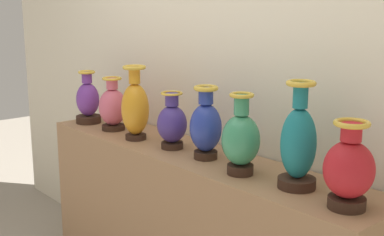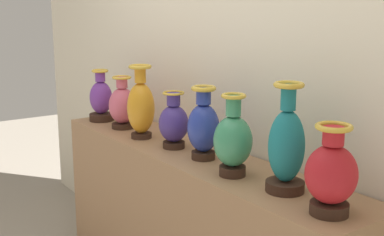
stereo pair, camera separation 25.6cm
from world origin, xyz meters
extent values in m
cube|color=beige|center=(0.00, 0.27, 1.52)|extent=(4.89, 0.10, 3.04)
cylinder|color=#382319|center=(-0.92, -0.05, 0.94)|extent=(0.16, 0.16, 0.04)
ellipsoid|color=#6B3393|center=(-0.92, -0.05, 1.06)|extent=(0.14, 0.14, 0.21)
cylinder|color=#6B3393|center=(-0.92, -0.05, 1.20)|extent=(0.06, 0.06, 0.07)
torus|color=gold|center=(-0.92, -0.05, 1.23)|extent=(0.10, 0.10, 0.02)
cylinder|color=#382319|center=(-0.66, -0.04, 0.93)|extent=(0.14, 0.14, 0.03)
ellipsoid|color=#CC5972|center=(-0.66, -0.04, 1.05)|extent=(0.16, 0.16, 0.21)
cylinder|color=#CC5972|center=(-0.66, -0.04, 1.19)|extent=(0.07, 0.07, 0.06)
torus|color=gold|center=(-0.66, -0.04, 1.22)|extent=(0.11, 0.11, 0.01)
cylinder|color=#382319|center=(-0.40, -0.06, 0.93)|extent=(0.11, 0.11, 0.03)
ellipsoid|color=orange|center=(-0.40, -0.06, 1.08)|extent=(0.15, 0.15, 0.28)
cylinder|color=orange|center=(-0.40, -0.06, 1.27)|extent=(0.06, 0.06, 0.09)
torus|color=gold|center=(-0.40, -0.06, 1.31)|extent=(0.13, 0.13, 0.02)
cylinder|color=#382319|center=(-0.12, -0.03, 0.93)|extent=(0.11, 0.11, 0.03)
ellipsoid|color=#3F2D7F|center=(-0.12, -0.03, 1.04)|extent=(0.15, 0.15, 0.19)
cylinder|color=#3F2D7F|center=(-0.12, -0.03, 1.17)|extent=(0.07, 0.07, 0.06)
torus|color=gold|center=(-0.12, -0.03, 1.20)|extent=(0.11, 0.11, 0.01)
cylinder|color=#382319|center=(0.12, -0.02, 0.93)|extent=(0.11, 0.11, 0.04)
ellipsoid|color=#263899|center=(0.12, -0.02, 1.07)|extent=(0.15, 0.15, 0.23)
cylinder|color=#263899|center=(0.12, -0.02, 1.22)|extent=(0.07, 0.07, 0.07)
torus|color=gold|center=(0.12, -0.02, 1.26)|extent=(0.12, 0.12, 0.02)
cylinder|color=#382319|center=(0.39, -0.06, 0.94)|extent=(0.12, 0.12, 0.04)
ellipsoid|color=#388C60|center=(0.39, -0.06, 1.07)|extent=(0.17, 0.17, 0.22)
cylinder|color=#388C60|center=(0.39, -0.06, 1.22)|extent=(0.07, 0.07, 0.09)
torus|color=gold|center=(0.39, -0.06, 1.27)|extent=(0.11, 0.11, 0.02)
cylinder|color=#382319|center=(0.66, -0.02, 0.94)|extent=(0.15, 0.15, 0.04)
ellipsoid|color=#19727A|center=(0.66, -0.02, 1.10)|extent=(0.14, 0.14, 0.29)
cylinder|color=#19727A|center=(0.66, -0.02, 1.29)|extent=(0.06, 0.06, 0.10)
torus|color=gold|center=(0.66, -0.02, 1.34)|extent=(0.12, 0.12, 0.02)
cylinder|color=#382319|center=(0.92, -0.05, 0.94)|extent=(0.14, 0.14, 0.04)
ellipsoid|color=red|center=(0.92, -0.05, 1.06)|extent=(0.18, 0.18, 0.21)
cylinder|color=red|center=(0.92, -0.05, 1.20)|extent=(0.07, 0.07, 0.06)
torus|color=gold|center=(0.92, -0.05, 1.23)|extent=(0.13, 0.13, 0.02)
camera|label=1|loc=(1.89, -1.64, 1.64)|focal=48.64mm
camera|label=2|loc=(2.05, -1.44, 1.64)|focal=48.64mm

